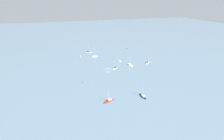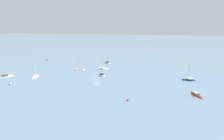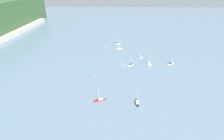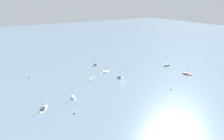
% 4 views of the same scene
% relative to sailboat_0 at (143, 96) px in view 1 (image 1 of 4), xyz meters
% --- Properties ---
extents(ground_plane, '(600.00, 600.00, 0.00)m').
position_rel_sailboat_0_xyz_m(ground_plane, '(42.99, 5.90, -0.12)').
color(ground_plane, slate).
extents(sailboat_0, '(6.51, 2.13, 8.43)m').
position_rel_sailboat_0_xyz_m(sailboat_0, '(0.00, 0.00, 0.00)').
color(sailboat_0, black).
rests_on(sailboat_0, ground_plane).
extents(sailboat_1, '(7.49, 3.97, 9.09)m').
position_rel_sailboat_0_xyz_m(sailboat_1, '(44.70, -11.99, -0.03)').
color(sailboat_1, white).
rests_on(sailboat_1, ground_plane).
extents(sailboat_2, '(5.13, 5.96, 6.92)m').
position_rel_sailboat_0_xyz_m(sailboat_2, '(44.92, -27.33, -0.02)').
color(sailboat_2, white).
rests_on(sailboat_2, ground_plane).
extents(sailboat_3, '(2.07, 5.73, 8.48)m').
position_rel_sailboat_0_xyz_m(sailboat_3, '(73.83, 8.90, 0.01)').
color(sailboat_3, white).
rests_on(sailboat_3, ground_plane).
extents(sailboat_4, '(4.27, 6.89, 7.50)m').
position_rel_sailboat_0_xyz_m(sailboat_4, '(1.14, 18.06, -0.01)').
color(sailboat_4, maroon).
rests_on(sailboat_4, ground_plane).
extents(sailboat_5, '(4.79, 4.99, 7.84)m').
position_rel_sailboat_0_xyz_m(sailboat_5, '(41.60, 1.07, 0.03)').
color(sailboat_5, silver).
rests_on(sailboat_5, ground_plane).
extents(sailboat_6, '(5.58, 6.93, 8.45)m').
position_rel_sailboat_0_xyz_m(sailboat_6, '(88.30, 11.54, -0.01)').
color(sailboat_6, white).
rests_on(sailboat_6, ground_plane).
extents(sailboat_7, '(6.20, 4.32, 7.59)m').
position_rel_sailboat_0_xyz_m(sailboat_7, '(56.48, -7.06, -0.05)').
color(sailboat_7, silver).
rests_on(sailboat_7, ground_plane).
extents(mooring_buoy_0, '(0.62, 0.62, 0.62)m').
position_rel_sailboat_0_xyz_m(mooring_buoy_0, '(25.85, 27.29, 0.20)').
color(mooring_buoy_0, red).
rests_on(mooring_buoy_0, ground_plane).
extents(mooring_buoy_1, '(0.70, 0.70, 0.70)m').
position_rel_sailboat_0_xyz_m(mooring_buoy_1, '(89.50, -28.62, 0.23)').
color(mooring_buoy_1, red).
rests_on(mooring_buoy_1, ground_plane).
extents(mooring_buoy_2, '(0.84, 0.84, 0.84)m').
position_rel_sailboat_0_xyz_m(mooring_buoy_2, '(77.57, 21.14, 0.30)').
color(mooring_buoy_2, white).
rests_on(mooring_buoy_2, ground_plane).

